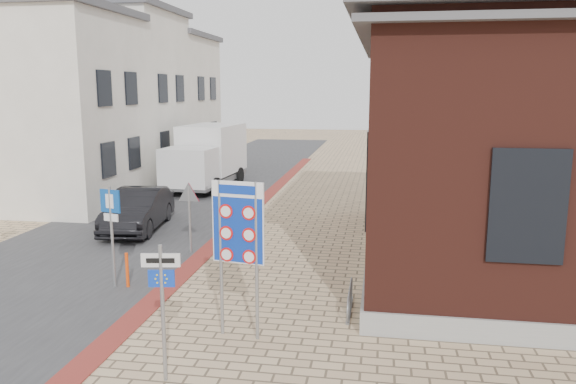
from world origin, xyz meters
The scene contains 14 objects.
ground centered at (0.00, 0.00, 0.00)m, with size 120.00×120.00×0.00m, color tan.
road_strip centered at (-5.50, 15.00, 0.01)m, with size 7.00×60.00×0.02m, color #38383A.
curb_strip centered at (-2.00, 10.00, 0.01)m, with size 0.60×40.00×0.02m, color maroon.
townhouse_near centered at (-10.99, 12.00, 4.17)m, with size 7.40×6.40×8.30m.
townhouse_mid centered at (-10.99, 18.00, 4.57)m, with size 7.40×6.40×9.10m.
townhouse_far centered at (-10.99, 24.00, 4.17)m, with size 7.40×6.40×8.30m.
bike_rack centered at (2.65, 2.20, 0.26)m, with size 0.08×1.80×0.60m.
sedan centered at (-5.23, 8.45, 0.74)m, with size 1.56×4.47×1.47m, color black.
box_truck centered at (-5.42, 17.14, 1.63)m, with size 2.90×6.19×3.16m.
border_sign centered at (0.51, 0.50, 2.32)m, with size 1.09×0.23×3.21m.
essen_sign centered at (-0.32, -1.43, 1.61)m, with size 0.65×0.15×2.43m.
parking_sign centered at (-3.33, 2.75, 1.79)m, with size 0.57×0.17×2.61m.
yield_sign centered at (-2.45, 6.00, 1.62)m, with size 0.77×0.11×2.15m.
bollard centered at (-3.00, 2.80, 0.46)m, with size 0.08×0.08×0.91m, color #F7470D.
Camera 1 is at (3.25, -9.94, 4.97)m, focal length 35.00 mm.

